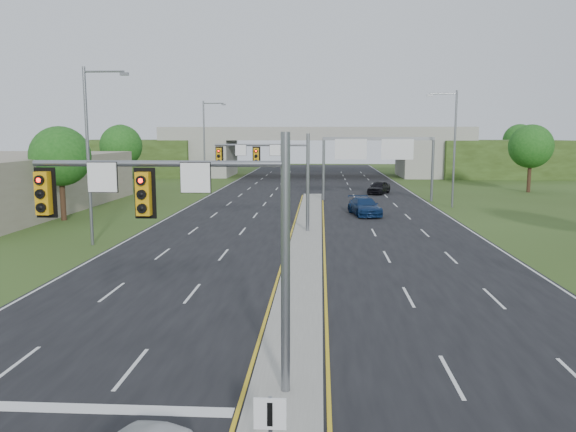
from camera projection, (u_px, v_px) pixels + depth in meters
The scene contains 20 objects.
ground at pixel (286, 397), 14.97m from camera, with size 240.00×240.00×0.00m, color #2E3E16.
road at pixel (310, 213), 49.54m from camera, with size 24.00×160.00×0.02m, color black.
median at pixel (307, 237), 37.67m from camera, with size 2.00×54.00×0.16m, color gray.
lane_markings at pixel (301, 224), 43.56m from camera, with size 23.72×160.00×0.01m.
signal_mast_near at pixel (197, 222), 14.34m from camera, with size 6.62×0.60×7.00m.
signal_mast_far at pixel (275, 166), 39.04m from camera, with size 6.62×0.60×7.00m.
sign_gantry at pixel (377, 151), 58.20m from camera, with size 11.58×0.44×6.67m.
overpass at pixel (315, 155), 93.48m from camera, with size 80.00×14.00×8.10m.
lightpole_l_mid at pixel (91, 148), 34.61m from camera, with size 2.85×0.25×11.00m.
lightpole_l_far at pixel (206, 141), 69.18m from camera, with size 2.85×0.25×11.00m.
lightpole_r_far at pixel (453, 143), 52.84m from camera, with size 2.85×0.25×11.00m.
tree_l_near at pixel (60, 156), 45.00m from camera, with size 4.80×4.80×7.60m.
tree_l_mid at pixel (121, 146), 69.88m from camera, with size 5.20×5.20×8.12m.
tree_r_mid at pixel (531, 146), 67.02m from camera, with size 5.20×5.20×8.12m.
tree_back_a at pixel (121, 140), 109.16m from camera, with size 6.00×6.00×8.85m.
tree_back_b at pixel (192, 142), 108.41m from camera, with size 5.60×5.60×8.32m.
tree_back_c at pixel (443, 142), 105.66m from camera, with size 5.60×5.60×8.32m.
tree_back_d at pixel (519, 140), 104.81m from camera, with size 6.00×6.00×8.85m.
car_far_b at pixel (365, 206), 48.41m from camera, with size 2.12×5.23×1.52m, color #0C234C.
car_far_c at pixel (379, 187), 65.75m from camera, with size 1.78×4.43×1.51m, color black.
Camera 1 is at (0.88, -14.09, 6.94)m, focal length 35.00 mm.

